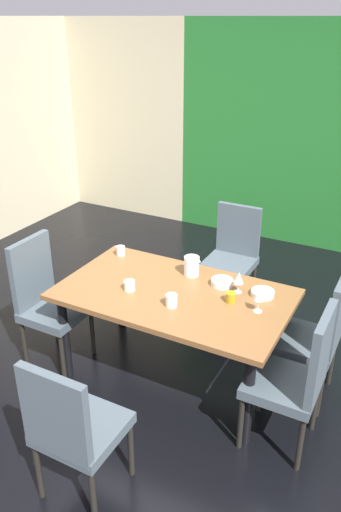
{
  "coord_description": "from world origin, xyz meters",
  "views": [
    {
      "loc": [
        1.76,
        -2.79,
        2.53
      ],
      "look_at": [
        0.13,
        0.29,
        0.85
      ],
      "focal_mm": 35.0,
      "sensor_mm": 36.0,
      "label": 1
    }
  ],
  "objects_px": {
    "wine_glass_north": "(239,278)",
    "cup_near_window": "(121,251)",
    "pitcher_east": "(192,266)",
    "cup_center": "(231,297)",
    "chair_right_far": "(317,333)",
    "cup_left": "(171,301)",
    "chair_left_near": "(46,297)",
    "dining_table": "(174,302)",
    "serving_bowl_west": "(222,282)",
    "chair_right_near": "(298,375)",
    "serving_bowl_front": "(263,293)",
    "chair_head_near": "(72,426)",
    "cup_right": "(129,286)",
    "wine_glass_south": "(259,297)",
    "chair_head_far": "(233,253)"
  },
  "relations": [
    {
      "from": "wine_glass_north",
      "to": "cup_near_window",
      "type": "bearing_deg",
      "value": 173.49
    },
    {
      "from": "pitcher_east",
      "to": "cup_center",
      "type": "bearing_deg",
      "value": -29.63
    },
    {
      "from": "chair_right_far",
      "to": "cup_left",
      "type": "height_order",
      "value": "chair_right_far"
    },
    {
      "from": "cup_near_window",
      "to": "chair_left_near",
      "type": "bearing_deg",
      "value": -117.63
    },
    {
      "from": "dining_table",
      "to": "serving_bowl_west",
      "type": "xyz_separation_m",
      "value": [
        0.26,
        0.26,
        0.11
      ]
    },
    {
      "from": "chair_right_far",
      "to": "wine_glass_north",
      "type": "xyz_separation_m",
      "value": [
        -0.58,
        -0.05,
        0.3
      ]
    },
    {
      "from": "chair_right_far",
      "to": "wine_glass_north",
      "type": "height_order",
      "value": "chair_right_far"
    },
    {
      "from": "chair_right_near",
      "to": "serving_bowl_front",
      "type": "bearing_deg",
      "value": 38.75
    },
    {
      "from": "pitcher_east",
      "to": "chair_head_near",
      "type": "bearing_deg",
      "value": -89.09
    },
    {
      "from": "chair_left_near",
      "to": "wine_glass_north",
      "type": "xyz_separation_m",
      "value": [
        1.4,
        0.48,
        0.3
      ]
    },
    {
      "from": "serving_bowl_front",
      "to": "dining_table",
      "type": "bearing_deg",
      "value": -156.61
    },
    {
      "from": "chair_right_far",
      "to": "pitcher_east",
      "type": "xyz_separation_m",
      "value": [
        -0.99,
        0.04,
        0.27
      ]
    },
    {
      "from": "dining_table",
      "to": "serving_bowl_front",
      "type": "bearing_deg",
      "value": 23.39
    },
    {
      "from": "cup_right",
      "to": "cup_left",
      "type": "distance_m",
      "value": 0.37
    },
    {
      "from": "cup_center",
      "to": "cup_left",
      "type": "bearing_deg",
      "value": -144.76
    },
    {
      "from": "chair_right_far",
      "to": "serving_bowl_west",
      "type": "bearing_deg",
      "value": 90.22
    },
    {
      "from": "serving_bowl_west",
      "to": "cup_left",
      "type": "bearing_deg",
      "value": -113.69
    },
    {
      "from": "wine_glass_south",
      "to": "cup_left",
      "type": "height_order",
      "value": "wine_glass_south"
    },
    {
      "from": "chair_right_far",
      "to": "pitcher_east",
      "type": "height_order",
      "value": "chair_right_far"
    },
    {
      "from": "cup_near_window",
      "to": "cup_left",
      "type": "xyz_separation_m",
      "value": [
        0.75,
        -0.52,
        0.01
      ]
    },
    {
      "from": "chair_right_near",
      "to": "chair_right_far",
      "type": "distance_m",
      "value": 0.52
    },
    {
      "from": "chair_left_near",
      "to": "wine_glass_south",
      "type": "xyz_separation_m",
      "value": [
        1.61,
        0.29,
        0.3
      ]
    },
    {
      "from": "cup_center",
      "to": "pitcher_east",
      "type": "distance_m",
      "value": 0.48
    },
    {
      "from": "chair_head_far",
      "to": "cup_right",
      "type": "relative_size",
      "value": 11.87
    },
    {
      "from": "cup_near_window",
      "to": "cup_center",
      "type": "height_order",
      "value": "cup_near_window"
    },
    {
      "from": "chair_right_near",
      "to": "cup_near_window",
      "type": "height_order",
      "value": "chair_right_near"
    },
    {
      "from": "wine_glass_north",
      "to": "cup_center",
      "type": "relative_size",
      "value": 2.16
    },
    {
      "from": "chair_head_far",
      "to": "chair_right_near",
      "type": "distance_m",
      "value": 1.8
    },
    {
      "from": "serving_bowl_front",
      "to": "cup_center",
      "type": "bearing_deg",
      "value": -131.42
    },
    {
      "from": "cup_near_window",
      "to": "pitcher_east",
      "type": "xyz_separation_m",
      "value": [
        0.67,
        -0.04,
        0.04
      ]
    },
    {
      "from": "dining_table",
      "to": "cup_center",
      "type": "xyz_separation_m",
      "value": [
        0.41,
        0.06,
        0.12
      ]
    },
    {
      "from": "wine_glass_north",
      "to": "pitcher_east",
      "type": "bearing_deg",
      "value": 168.77
    },
    {
      "from": "chair_head_near",
      "to": "cup_left",
      "type": "bearing_deg",
      "value": 87.18
    },
    {
      "from": "chair_right_far",
      "to": "pitcher_east",
      "type": "relative_size",
      "value": 6.51
    },
    {
      "from": "dining_table",
      "to": "chair_right_near",
      "type": "bearing_deg",
      "value": -14.77
    },
    {
      "from": "chair_right_near",
      "to": "chair_left_near",
      "type": "bearing_deg",
      "value": 90.0
    },
    {
      "from": "chair_head_near",
      "to": "wine_glass_south",
      "type": "bearing_deg",
      "value": 64.66
    },
    {
      "from": "chair_right_near",
      "to": "wine_glass_south",
      "type": "bearing_deg",
      "value": 51.78
    },
    {
      "from": "chair_right_near",
      "to": "cup_left",
      "type": "bearing_deg",
      "value": 84.88
    },
    {
      "from": "dining_table",
      "to": "chair_right_far",
      "type": "xyz_separation_m",
      "value": [
        0.99,
        0.26,
        -0.11
      ]
    },
    {
      "from": "serving_bowl_west",
      "to": "dining_table",
      "type": "bearing_deg",
      "value": -135.71
    },
    {
      "from": "wine_glass_north",
      "to": "chair_head_near",
      "type": "bearing_deg",
      "value": -104.93
    },
    {
      "from": "chair_right_near",
      "to": "serving_bowl_front",
      "type": "distance_m",
      "value": 0.69
    },
    {
      "from": "chair_head_far",
      "to": "cup_left",
      "type": "height_order",
      "value": "chair_head_far"
    },
    {
      "from": "chair_left_near",
      "to": "serving_bowl_west",
      "type": "height_order",
      "value": "chair_left_near"
    },
    {
      "from": "cup_right",
      "to": "chair_right_near",
      "type": "bearing_deg",
      "value": -5.98
    },
    {
      "from": "chair_head_far",
      "to": "chair_right_near",
      "type": "relative_size",
      "value": 0.95
    },
    {
      "from": "serving_bowl_west",
      "to": "pitcher_east",
      "type": "bearing_deg",
      "value": 171.75
    },
    {
      "from": "cup_near_window",
      "to": "cup_left",
      "type": "height_order",
      "value": "cup_left"
    },
    {
      "from": "chair_right_far",
      "to": "cup_center",
      "type": "distance_m",
      "value": 0.65
    }
  ]
}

